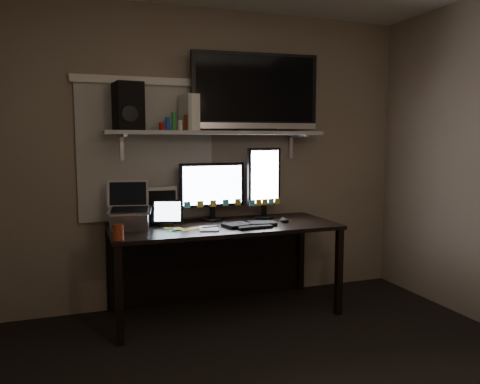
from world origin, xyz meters
name	(u,v)px	position (x,y,z in m)	size (l,w,h in m)	color
back_wall	(211,158)	(0.00, 1.80, 1.25)	(3.60, 3.60, 0.00)	#766654
window_blinds	(147,153)	(-0.55, 1.79, 1.30)	(1.10, 0.02, 1.10)	beige
desk	(220,243)	(0.00, 1.55, 0.55)	(1.80, 0.75, 0.73)	black
wall_shelf	(217,133)	(0.00, 1.62, 1.46)	(1.80, 0.35, 0.03)	#A8A8A3
monitor_landscape	(212,191)	(-0.03, 1.65, 0.98)	(0.57, 0.06, 0.50)	black
monitor_portrait	(264,183)	(0.42, 1.60, 1.04)	(0.31, 0.06, 0.62)	black
keyboard	(250,224)	(0.18, 1.31, 0.74)	(0.42, 0.17, 0.03)	black
mouse	(284,220)	(0.50, 1.37, 0.75)	(0.07, 0.10, 0.04)	black
notepad	(209,229)	(-0.17, 1.28, 0.74)	(0.14, 0.20, 0.01)	white
tablet	(167,213)	(-0.44, 1.51, 0.84)	(0.24, 0.10, 0.21)	black
file_sorter	(161,206)	(-0.46, 1.67, 0.87)	(0.23, 0.10, 0.29)	black
laptop	(130,206)	(-0.73, 1.50, 0.91)	(0.32, 0.26, 0.36)	silver
cup	(118,232)	(-0.85, 1.13, 0.78)	(0.08, 0.08, 0.11)	maroon
sticky_notes	(187,229)	(-0.32, 1.35, 0.73)	(0.32, 0.23, 0.00)	gold
tv	(255,92)	(0.35, 1.64, 1.81)	(1.09, 0.20, 0.65)	black
game_console	(189,113)	(-0.23, 1.62, 1.62)	(0.07, 0.24, 0.29)	silver
speaker	(128,107)	(-0.71, 1.62, 1.66)	(0.20, 0.24, 0.36)	black
bottles	(177,121)	(-0.34, 1.59, 1.55)	(0.24, 0.05, 0.15)	#A50F0C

